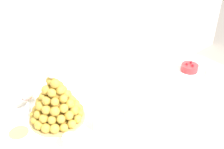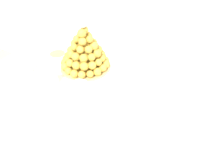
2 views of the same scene
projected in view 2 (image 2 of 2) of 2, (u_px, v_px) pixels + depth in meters
name	position (u px, v px, depth m)	size (l,w,h in m)	color
buffet_table	(127.00, 117.00, 1.12)	(1.36, 0.91, 0.78)	brown
serving_tray	(86.00, 73.00, 1.19)	(0.64, 0.44, 0.02)	white
croquembouche	(84.00, 51.00, 1.17)	(0.24, 0.24, 0.24)	tan
dessert_cup_left	(25.00, 68.00, 1.18)	(0.06, 0.06, 0.05)	silver
dessert_cup_mid_left	(52.00, 79.00, 1.11)	(0.05, 0.05, 0.05)	silver
dessert_cup_centre	(80.00, 89.00, 1.05)	(0.06, 0.06, 0.06)	silver
dessert_cup_mid_right	(116.00, 103.00, 0.98)	(0.05, 0.05, 0.06)	silver
creme_brulee_ramekin	(58.00, 55.00, 1.29)	(0.09, 0.09, 0.02)	white
macaron_goblet	(212.00, 83.00, 0.87)	(0.12, 0.12, 0.26)	white
wine_glass	(87.00, 35.00, 1.28)	(0.07, 0.07, 0.15)	silver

